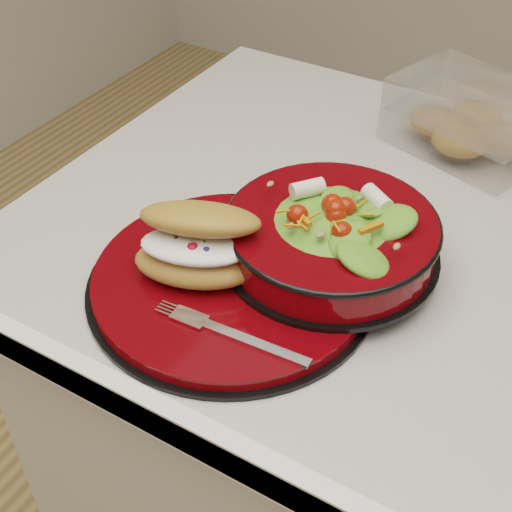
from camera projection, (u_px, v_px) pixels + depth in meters
The scene contains 6 objects.
island_counter at pixel (460, 495), 1.10m from camera, with size 1.24×0.74×0.90m.
dinner_plate at pixel (232, 281), 0.79m from camera, with size 0.32×0.32×0.02m.
salad_bowl at pixel (332, 229), 0.79m from camera, with size 0.25×0.25×0.10m.
croissant at pixel (198, 245), 0.76m from camera, with size 0.15×0.13×0.08m.
fork at pixel (234, 335), 0.71m from camera, with size 0.16×0.02×0.00m.
pastry_box at pixel (470, 120), 1.00m from camera, with size 0.24×0.20×0.09m.
Camera 1 is at (0.04, -0.68, 1.44)m, focal length 50.00 mm.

